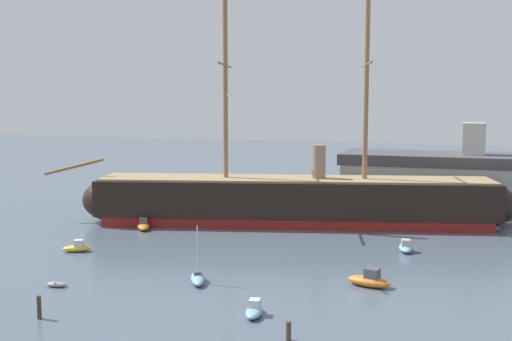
{
  "coord_description": "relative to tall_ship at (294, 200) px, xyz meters",
  "views": [
    {
      "loc": [
        23.65,
        -32.65,
        17.05
      ],
      "look_at": [
        2.15,
        34.57,
        8.66
      ],
      "focal_mm": 44.11,
      "sensor_mm": 36.0,
      "label": 1
    }
  ],
  "objects": [
    {
      "name": "tall_ship",
      "position": [
        0.0,
        0.0,
        0.0
      ],
      "size": [
        62.13,
        20.06,
        30.31
      ],
      "color": "maroon",
      "rests_on": "ground"
    },
    {
      "name": "dinghy_foreground_left",
      "position": [
        -13.49,
        -33.39,
        -3.02
      ],
      "size": [
        2.04,
        1.09,
        0.46
      ],
      "color": "gray",
      "rests_on": "ground"
    },
    {
      "name": "motorboat_foreground_right",
      "position": [
        5.73,
        -35.11,
        -2.8
      ],
      "size": [
        1.69,
        3.2,
        1.28
      ],
      "color": "#7FB2D6",
      "rests_on": "ground"
    },
    {
      "name": "sailboat_near_centre",
      "position": [
        -1.94,
        -28.31,
        -2.8
      ],
      "size": [
        2.87,
        4.26,
        5.37
      ],
      "color": "#7FB2D6",
      "rests_on": "ground"
    },
    {
      "name": "motorboat_mid_left",
      "position": [
        -19.12,
        -21.68,
        -2.79
      ],
      "size": [
        3.38,
        2.51,
        1.31
      ],
      "color": "gold",
      "rests_on": "ground"
    },
    {
      "name": "motorboat_mid_right",
      "position": [
        13.27,
        -24.71,
        -2.66
      ],
      "size": [
        4.31,
        2.59,
        1.69
      ],
      "color": "orange",
      "rests_on": "ground"
    },
    {
      "name": "motorboat_alongside_bow",
      "position": [
        -17.61,
        -9.14,
        -2.72
      ],
      "size": [
        3.11,
        3.91,
        1.53
      ],
      "color": "orange",
      "rests_on": "ground"
    },
    {
      "name": "motorboat_alongside_stern",
      "position": [
        15.34,
        -10.67,
        -2.76
      ],
      "size": [
        1.98,
        3.55,
        1.41
      ],
      "color": "#7FB2D6",
      "rests_on": "ground"
    },
    {
      "name": "dinghy_far_left",
      "position": [
        -30.7,
        6.27,
        -2.93
      ],
      "size": [
        2.96,
        1.95,
        0.64
      ],
      "color": "gold",
      "rests_on": "ground"
    },
    {
      "name": "motorboat_far_right",
      "position": [
        24.61,
        2.97,
        -2.76
      ],
      "size": [
        3.38,
        3.29,
        1.4
      ],
      "color": "gray",
      "rests_on": "ground"
    },
    {
      "name": "sailboat_distant_centre",
      "position": [
        0.06,
        17.35,
        -2.73
      ],
      "size": [
        2.82,
        4.98,
        6.21
      ],
      "color": "#B22D28",
      "rests_on": "ground"
    },
    {
      "name": "mooring_piling_nearest",
      "position": [
        -9.83,
        -40.77,
        -2.34
      ],
      "size": [
        0.34,
        0.34,
        1.82
      ],
      "primitive_type": "cylinder",
      "color": "#423323",
      "rests_on": "ground"
    },
    {
      "name": "mooring_piling_left_pair",
      "position": [
        9.54,
        -39.1,
        -2.56
      ],
      "size": [
        0.38,
        0.38,
        1.37
      ],
      "primitive_type": "cylinder",
      "color": "#4C3D2D",
      "rests_on": "ground"
    },
    {
      "name": "dockside_warehouse_right",
      "position": [
        26.88,
        16.98,
        0.98
      ],
      "size": [
        50.42,
        13.14,
        13.15
      ],
      "color": "#565659",
      "rests_on": "ground"
    },
    {
      "name": "seagull_in_flight",
      "position": [
        0.1,
        -25.24,
        13.85
      ],
      "size": [
        0.79,
        1.08,
        0.14
      ],
      "color": "silver"
    }
  ]
}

